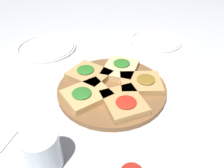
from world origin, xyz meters
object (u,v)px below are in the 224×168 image
(serving_board, at_px, (112,89))
(plate_right, at_px, (156,40))
(water_glass, at_px, (43,151))
(plate_left, at_px, (46,48))

(serving_board, height_order, plate_right, same)
(plate_right, relative_size, water_glass, 2.39)
(serving_board, xyz_separation_m, water_glass, (-0.17, -0.26, 0.04))
(plate_left, bearing_deg, plate_right, 5.39)
(plate_left, relative_size, water_glass, 2.56)
(serving_board, distance_m, plate_left, 0.40)
(water_glass, bearing_deg, plate_right, 57.29)
(plate_right, height_order, water_glass, water_glass)
(plate_right, distance_m, water_glass, 0.71)
(plate_left, height_order, plate_right, same)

